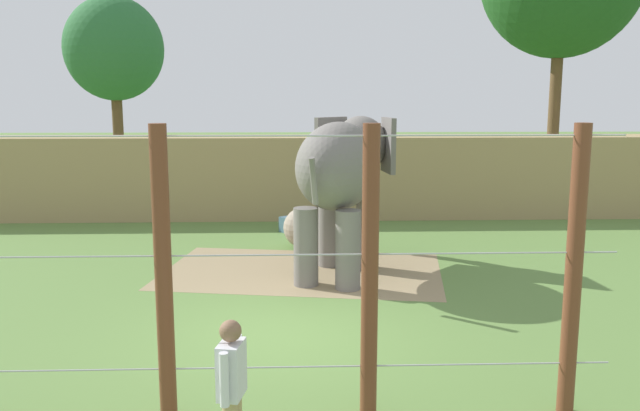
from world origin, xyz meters
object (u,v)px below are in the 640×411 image
at_px(enrichment_ball, 304,228).
at_px(zookeeper, 232,392).
at_px(feed_trough, 301,227).
at_px(elephant, 343,171).

xyz_separation_m(enrichment_ball, zookeeper, (-0.83, -10.19, 0.41)).
relative_size(enrichment_ball, feed_trough, 0.74).
distance_m(enrichment_ball, feed_trough, 1.60).
distance_m(zookeeper, feed_trough, 11.81).
height_order(elephant, feed_trough, elephant).
xyz_separation_m(enrichment_ball, feed_trough, (-0.05, 1.57, -0.30)).
height_order(elephant, enrichment_ball, elephant).
xyz_separation_m(elephant, feed_trough, (-0.88, 3.99, -2.02)).
relative_size(enrichment_ball, zookeeper, 0.62).
distance_m(elephant, zookeeper, 8.05).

